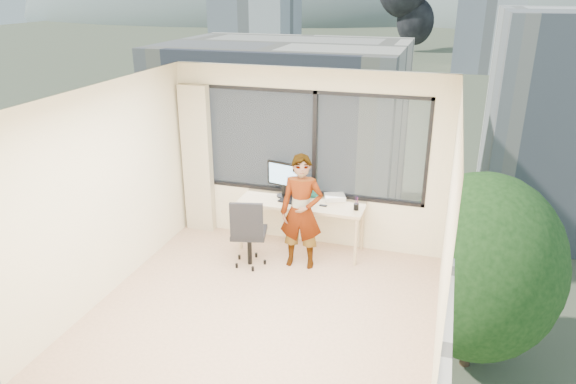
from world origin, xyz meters
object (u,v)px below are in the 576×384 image
at_px(desk, 301,226).
at_px(monitor, 284,179).
at_px(chair, 249,231).
at_px(person, 301,212).
at_px(handbag, 311,191).
at_px(laptop, 292,194).
at_px(game_console, 335,197).

bearing_deg(desk, monitor, 156.88).
distance_m(chair, person, 0.77).
height_order(monitor, handbag, monitor).
bearing_deg(monitor, laptop, -27.67).
xyz_separation_m(game_console, handbag, (-0.34, -0.03, 0.07)).
height_order(game_console, laptop, laptop).
xyz_separation_m(laptop, handbag, (0.23, 0.21, -0.00)).
xyz_separation_m(chair, person, (0.69, 0.19, 0.29)).
xyz_separation_m(desk, chair, (-0.56, -0.65, 0.14)).
bearing_deg(desk, laptop, -174.20).
distance_m(person, game_console, 0.75).
xyz_separation_m(person, laptop, (-0.27, 0.44, 0.06)).
height_order(desk, person, person).
distance_m(person, handbag, 0.66).
bearing_deg(monitor, chair, -94.66).
relative_size(desk, game_console, 6.30).
distance_m(laptop, handbag, 0.32).
height_order(laptop, handbag, laptop).
bearing_deg(laptop, game_console, 35.93).
bearing_deg(laptop, monitor, 151.74).
bearing_deg(person, handbag, 88.20).
relative_size(laptop, handbag, 1.30).
bearing_deg(game_console, chair, -160.27).
distance_m(chair, game_console, 1.36).
bearing_deg(monitor, desk, -9.72).
distance_m(desk, chair, 0.87).
relative_size(game_console, handbag, 1.04).
height_order(person, laptop, person).
distance_m(monitor, laptop, 0.27).
height_order(desk, chair, chair).
distance_m(desk, person, 0.63).
distance_m(game_console, handbag, 0.35).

